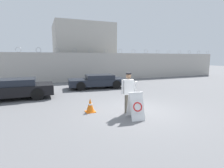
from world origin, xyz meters
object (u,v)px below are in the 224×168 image
Objects in this scene: security_guard at (128,91)px; barricade_sign at (136,106)px; parked_car_rear_sedan at (97,81)px; traffic_cone_near at (90,105)px; parked_car_front_coupe at (12,89)px.

barricade_sign is at bearing -83.99° from security_guard.
parked_car_rear_sedan is at bearing 92.51° from barricade_sign.
traffic_cone_near is at bearing 141.99° from barricade_sign.
security_guard is 1.86m from traffic_cone_near.
traffic_cone_near is (-1.49, 1.53, -0.23)m from barricade_sign.
barricade_sign is at bearing 132.19° from parked_car_front_coupe.
barricade_sign reaches higher than parked_car_rear_sedan.
traffic_cone_near is 0.13× the size of parked_car_front_coupe.
parked_car_front_coupe reaches higher than parked_car_rear_sedan.
barricade_sign reaches higher than traffic_cone_near.
parked_car_rear_sedan is (5.87, 1.79, -0.06)m from parked_car_front_coupe.
barricade_sign is 7.53m from parked_car_rear_sedan.
barricade_sign is 2.15m from traffic_cone_near.
parked_car_rear_sedan is (0.65, 6.74, -0.44)m from security_guard.
parked_car_front_coupe is (-5.18, 5.71, 0.09)m from barricade_sign.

